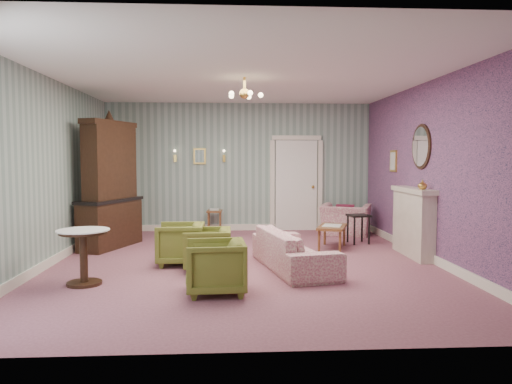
{
  "coord_description": "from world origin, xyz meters",
  "views": [
    {
      "loc": [
        -0.26,
        -7.52,
        1.66
      ],
      "look_at": [
        0.2,
        0.4,
        1.1
      ],
      "focal_mm": 33.88,
      "sensor_mm": 36.0,
      "label": 1
    }
  ],
  "objects": [
    {
      "name": "floor",
      "position": [
        0.0,
        0.0,
        0.0
      ],
      "size": [
        7.0,
        7.0,
        0.0
      ],
      "primitive_type": "plane",
      "color": "#925567",
      "rests_on": "ground"
    },
    {
      "name": "ceiling",
      "position": [
        0.0,
        0.0,
        2.9
      ],
      "size": [
        7.0,
        7.0,
        0.0
      ],
      "primitive_type": "plane",
      "rotation": [
        3.14,
        0.0,
        0.0
      ],
      "color": "white",
      "rests_on": "ground"
    },
    {
      "name": "wall_back",
      "position": [
        0.0,
        3.5,
        1.45
      ],
      "size": [
        6.0,
        0.0,
        6.0
      ],
      "primitive_type": "plane",
      "rotation": [
        1.57,
        0.0,
        0.0
      ],
      "color": "gray",
      "rests_on": "ground"
    },
    {
      "name": "wall_front",
      "position": [
        0.0,
        -3.5,
        1.45
      ],
      "size": [
        6.0,
        0.0,
        6.0
      ],
      "primitive_type": "plane",
      "rotation": [
        -1.57,
        0.0,
        0.0
      ],
      "color": "gray",
      "rests_on": "ground"
    },
    {
      "name": "wall_left",
      "position": [
        -3.0,
        0.0,
        1.45
      ],
      "size": [
        0.0,
        7.0,
        7.0
      ],
      "primitive_type": "plane",
      "rotation": [
        1.57,
        0.0,
        1.57
      ],
      "color": "gray",
      "rests_on": "ground"
    },
    {
      "name": "wall_right",
      "position": [
        3.0,
        0.0,
        1.45
      ],
      "size": [
        0.0,
        7.0,
        7.0
      ],
      "primitive_type": "plane",
      "rotation": [
        1.57,
        0.0,
        -1.57
      ],
      "color": "gray",
      "rests_on": "ground"
    },
    {
      "name": "wall_right_floral",
      "position": [
        2.98,
        0.0,
        1.45
      ],
      "size": [
        0.0,
        7.0,
        7.0
      ],
      "primitive_type": "plane",
      "rotation": [
        1.57,
        0.0,
        -1.57
      ],
      "color": "#BA5D93",
      "rests_on": "ground"
    },
    {
      "name": "door",
      "position": [
        1.3,
        3.46,
        1.08
      ],
      "size": [
        1.12,
        0.12,
        2.16
      ],
      "primitive_type": null,
      "color": "white",
      "rests_on": "floor"
    },
    {
      "name": "olive_chair_a",
      "position": [
        -0.42,
        -1.67,
        0.36
      ],
      "size": [
        0.7,
        0.74,
        0.73
      ],
      "primitive_type": "imported",
      "rotation": [
        0.0,
        0.0,
        -1.51
      ],
      "color": "olive",
      "rests_on": "floor"
    },
    {
      "name": "olive_chair_b",
      "position": [
        -0.57,
        -0.42,
        0.35
      ],
      "size": [
        0.63,
        0.67,
        0.69
      ],
      "primitive_type": "imported",
      "rotation": [
        0.0,
        0.0,
        -1.57
      ],
      "color": "olive",
      "rests_on": "floor"
    },
    {
      "name": "olive_chair_c",
      "position": [
        -1.01,
        -0.02,
        0.36
      ],
      "size": [
        0.66,
        0.71,
        0.72
      ],
      "primitive_type": "imported",
      "rotation": [
        0.0,
        0.0,
        -1.58
      ],
      "color": "olive",
      "rests_on": "floor"
    },
    {
      "name": "sofa_chintz",
      "position": [
        0.72,
        -0.43,
        0.39
      ],
      "size": [
        0.97,
        2.07,
        0.78
      ],
      "primitive_type": "imported",
      "rotation": [
        0.0,
        0.0,
        1.77
      ],
      "color": "#A54264",
      "rests_on": "floor"
    },
    {
      "name": "wingback_chair",
      "position": [
        2.28,
        2.71,
        0.44
      ],
      "size": [
        1.18,
        0.98,
        0.88
      ],
      "primitive_type": "imported",
      "rotation": [
        0.0,
        0.0,
        2.76
      ],
      "color": "#A54264",
      "rests_on": "floor"
    },
    {
      "name": "dresser",
      "position": [
        -2.44,
        1.51,
        1.24
      ],
      "size": [
        1.01,
        1.57,
        2.48
      ],
      "primitive_type": null,
      "rotation": [
        0.0,
        0.0,
        -0.36
      ],
      "color": "black",
      "rests_on": "floor"
    },
    {
      "name": "fireplace",
      "position": [
        2.86,
        0.4,
        0.58
      ],
      "size": [
        0.3,
        1.4,
        1.16
      ],
      "primitive_type": null,
      "color": "beige",
      "rests_on": "floor"
    },
    {
      "name": "mantel_vase",
      "position": [
        2.84,
        0.0,
        1.23
      ],
      "size": [
        0.15,
        0.15,
        0.15
      ],
      "primitive_type": "imported",
      "color": "gold",
      "rests_on": "fireplace"
    },
    {
      "name": "oval_mirror",
      "position": [
        2.96,
        0.4,
        1.85
      ],
      "size": [
        0.04,
        0.76,
        0.84
      ],
      "primitive_type": null,
      "color": "white",
      "rests_on": "wall_right"
    },
    {
      "name": "framed_print",
      "position": [
        2.97,
        1.75,
        1.6
      ],
      "size": [
        0.04,
        0.34,
        0.42
      ],
      "primitive_type": null,
      "color": "gold",
      "rests_on": "wall_right"
    },
    {
      "name": "coffee_table",
      "position": [
        1.65,
        1.17,
        0.21
      ],
      "size": [
        0.71,
        0.94,
        0.42
      ],
      "primitive_type": null,
      "rotation": [
        0.0,
        0.0,
        -0.34
      ],
      "color": "brown",
      "rests_on": "floor"
    },
    {
      "name": "side_table_black",
      "position": [
        2.26,
        1.62,
        0.28
      ],
      "size": [
        0.44,
        0.44,
        0.57
      ],
      "primitive_type": null,
      "rotation": [
        0.0,
        0.0,
        0.18
      ],
      "color": "black",
      "rests_on": "floor"
    },
    {
      "name": "pedestal_table",
      "position": [
        -2.15,
        -1.17,
        0.37
      ],
      "size": [
        0.7,
        0.7,
        0.74
      ],
      "primitive_type": null,
      "rotation": [
        0.0,
        0.0,
        -0.04
      ],
      "color": "black",
      "rests_on": "floor"
    },
    {
      "name": "nesting_table",
      "position": [
        -0.56,
        3.15,
        0.27
      ],
      "size": [
        0.34,
        0.43,
        0.55
      ],
      "primitive_type": null,
      "rotation": [
        0.0,
        0.0,
        -0.03
      ],
      "color": "brown",
      "rests_on": "floor"
    },
    {
      "name": "gilt_mirror_back",
      "position": [
        -0.9,
        3.46,
        1.7
      ],
      "size": [
        0.28,
        0.06,
        0.36
      ],
      "primitive_type": null,
      "color": "gold",
      "rests_on": "wall_back"
    },
    {
      "name": "sconce_left",
      "position": [
        -1.45,
        3.44,
        1.7
      ],
      "size": [
        0.16,
        0.12,
        0.3
      ],
      "primitive_type": null,
      "color": "gold",
      "rests_on": "wall_back"
    },
    {
      "name": "sconce_right",
      "position": [
        -0.35,
        3.44,
        1.7
      ],
      "size": [
        0.16,
        0.12,
        0.3
      ],
      "primitive_type": null,
      "color": "gold",
      "rests_on": "wall_back"
    },
    {
      "name": "chandelier",
      "position": [
        0.0,
        0.0,
        2.63
      ],
      "size": [
        0.56,
        0.56,
        0.36
      ],
      "primitive_type": null,
      "color": "gold",
      "rests_on": "ceiling"
    },
    {
      "name": "burgundy_cushion",
      "position": [
        2.23,
        2.56,
        0.48
      ],
      "size": [
        0.41,
        0.28,
        0.39
      ],
      "primitive_type": "cube",
      "rotation": [
        0.17,
        0.0,
        -0.35
      ],
      "color": "maroon",
      "rests_on": "wingback_chair"
    }
  ]
}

